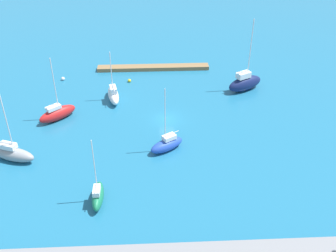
{
  "coord_description": "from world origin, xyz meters",
  "views": [
    {
      "loc": [
        2.53,
        56.83,
        35.95
      ],
      "look_at": [
        0.0,
        4.39,
        1.5
      ],
      "focal_mm": 42.92,
      "sensor_mm": 36.0,
      "label": 1
    }
  ],
  "objects_px": {
    "sailboat_green_far_south": "(98,195)",
    "sailboat_navy_outer_mooring": "(245,83)",
    "sailboat_gray_center_basin": "(13,153)",
    "mooring_buoy_white": "(63,79)",
    "pier_dock": "(153,68)",
    "mooring_buoy_yellow": "(129,81)",
    "sailboat_red_along_channel": "(57,113)",
    "sailboat_white_inner_mooring": "(113,94)",
    "sailboat_blue_near_pier": "(167,144)"
  },
  "relations": [
    {
      "from": "pier_dock",
      "to": "sailboat_gray_center_basin",
      "type": "height_order",
      "value": "sailboat_gray_center_basin"
    },
    {
      "from": "sailboat_blue_near_pier",
      "to": "mooring_buoy_yellow",
      "type": "height_order",
      "value": "sailboat_blue_near_pier"
    },
    {
      "from": "mooring_buoy_yellow",
      "to": "mooring_buoy_white",
      "type": "height_order",
      "value": "mooring_buoy_white"
    },
    {
      "from": "sailboat_white_inner_mooring",
      "to": "mooring_buoy_yellow",
      "type": "distance_m",
      "value": 7.66
    },
    {
      "from": "pier_dock",
      "to": "sailboat_navy_outer_mooring",
      "type": "bearing_deg",
      "value": 149.6
    },
    {
      "from": "sailboat_green_far_south",
      "to": "mooring_buoy_white",
      "type": "xyz_separation_m",
      "value": [
        10.28,
        -34.62,
        -0.74
      ]
    },
    {
      "from": "sailboat_white_inner_mooring",
      "to": "sailboat_green_far_south",
      "type": "height_order",
      "value": "sailboat_green_far_south"
    },
    {
      "from": "pier_dock",
      "to": "sailboat_red_along_channel",
      "type": "xyz_separation_m",
      "value": [
        16.26,
        18.72,
        0.81
      ]
    },
    {
      "from": "sailboat_blue_near_pier",
      "to": "mooring_buoy_yellow",
      "type": "bearing_deg",
      "value": -106.36
    },
    {
      "from": "sailboat_gray_center_basin",
      "to": "sailboat_red_along_channel",
      "type": "distance_m",
      "value": 11.63
    },
    {
      "from": "sailboat_green_far_south",
      "to": "sailboat_navy_outer_mooring",
      "type": "xyz_separation_m",
      "value": [
        -24.61,
        -28.81,
        0.48
      ]
    },
    {
      "from": "sailboat_red_along_channel",
      "to": "sailboat_gray_center_basin",
      "type": "bearing_deg",
      "value": -152.15
    },
    {
      "from": "sailboat_green_far_south",
      "to": "mooring_buoy_yellow",
      "type": "relative_size",
      "value": 14.8
    },
    {
      "from": "sailboat_blue_near_pier",
      "to": "sailboat_red_along_channel",
      "type": "bearing_deg",
      "value": -59.91
    },
    {
      "from": "sailboat_green_far_south",
      "to": "mooring_buoy_white",
      "type": "height_order",
      "value": "sailboat_green_far_south"
    },
    {
      "from": "sailboat_blue_near_pier",
      "to": "sailboat_white_inner_mooring",
      "type": "bearing_deg",
      "value": -91.98
    },
    {
      "from": "pier_dock",
      "to": "mooring_buoy_yellow",
      "type": "bearing_deg",
      "value": 49.34
    },
    {
      "from": "mooring_buoy_white",
      "to": "pier_dock",
      "type": "bearing_deg",
      "value": -166.9
    },
    {
      "from": "sailboat_gray_center_basin",
      "to": "sailboat_white_inner_mooring",
      "type": "bearing_deg",
      "value": 71.58
    },
    {
      "from": "sailboat_gray_center_basin",
      "to": "mooring_buoy_white",
      "type": "xyz_separation_m",
      "value": [
        -2.75,
        -25.32,
        -0.8
      ]
    },
    {
      "from": "sailboat_navy_outer_mooring",
      "to": "sailboat_red_along_channel",
      "type": "distance_m",
      "value": 34.39
    },
    {
      "from": "pier_dock",
      "to": "sailboat_white_inner_mooring",
      "type": "height_order",
      "value": "sailboat_white_inner_mooring"
    },
    {
      "from": "sailboat_white_inner_mooring",
      "to": "sailboat_red_along_channel",
      "type": "relative_size",
      "value": 0.84
    },
    {
      "from": "sailboat_white_inner_mooring",
      "to": "mooring_buoy_white",
      "type": "relative_size",
      "value": 13.19
    },
    {
      "from": "mooring_buoy_white",
      "to": "sailboat_green_far_south",
      "type": "bearing_deg",
      "value": 106.55
    },
    {
      "from": "pier_dock",
      "to": "sailboat_red_along_channel",
      "type": "distance_m",
      "value": 24.8
    },
    {
      "from": "sailboat_red_along_channel",
      "to": "sailboat_white_inner_mooring",
      "type": "bearing_deg",
      "value": -5.91
    },
    {
      "from": "pier_dock",
      "to": "mooring_buoy_white",
      "type": "distance_m",
      "value": 18.38
    },
    {
      "from": "sailboat_gray_center_basin",
      "to": "mooring_buoy_white",
      "type": "relative_size",
      "value": 15.58
    },
    {
      "from": "pier_dock",
      "to": "sailboat_green_far_south",
      "type": "xyz_separation_m",
      "value": [
        7.62,
        38.78,
        0.7
      ]
    },
    {
      "from": "sailboat_navy_outer_mooring",
      "to": "sailboat_gray_center_basin",
      "type": "bearing_deg",
      "value": 179.86
    },
    {
      "from": "sailboat_gray_center_basin",
      "to": "sailboat_navy_outer_mooring",
      "type": "xyz_separation_m",
      "value": [
        -37.64,
        -19.52,
        0.42
      ]
    },
    {
      "from": "sailboat_blue_near_pier",
      "to": "sailboat_navy_outer_mooring",
      "type": "xyz_separation_m",
      "value": [
        -15.45,
        -18.18,
        0.54
      ]
    },
    {
      "from": "sailboat_white_inner_mooring",
      "to": "sailboat_blue_near_pier",
      "type": "bearing_deg",
      "value": -161.1
    },
    {
      "from": "pier_dock",
      "to": "sailboat_navy_outer_mooring",
      "type": "relative_size",
      "value": 1.69
    },
    {
      "from": "pier_dock",
      "to": "sailboat_green_far_south",
      "type": "bearing_deg",
      "value": 78.89
    },
    {
      "from": "pier_dock",
      "to": "mooring_buoy_yellow",
      "type": "distance_m",
      "value": 7.32
    },
    {
      "from": "sailboat_red_along_channel",
      "to": "mooring_buoy_yellow",
      "type": "bearing_deg",
      "value": 8.91
    },
    {
      "from": "pier_dock",
      "to": "mooring_buoy_yellow",
      "type": "xyz_separation_m",
      "value": [
        4.77,
        5.56,
        -0.08
      ]
    },
    {
      "from": "sailboat_red_along_channel",
      "to": "mooring_buoy_white",
      "type": "distance_m",
      "value": 14.67
    },
    {
      "from": "sailboat_blue_near_pier",
      "to": "sailboat_red_along_channel",
      "type": "xyz_separation_m",
      "value": [
        17.81,
        -9.44,
        0.17
      ]
    },
    {
      "from": "sailboat_red_along_channel",
      "to": "mooring_buoy_white",
      "type": "relative_size",
      "value": 15.72
    },
    {
      "from": "sailboat_red_along_channel",
      "to": "mooring_buoy_white",
      "type": "height_order",
      "value": "sailboat_red_along_channel"
    },
    {
      "from": "sailboat_white_inner_mooring",
      "to": "sailboat_red_along_channel",
      "type": "xyz_separation_m",
      "value": [
        8.89,
        6.01,
        -0.0
      ]
    },
    {
      "from": "sailboat_navy_outer_mooring",
      "to": "sailboat_red_along_channel",
      "type": "bearing_deg",
      "value": 167.19
    },
    {
      "from": "sailboat_blue_near_pier",
      "to": "sailboat_gray_center_basin",
      "type": "xyz_separation_m",
      "value": [
        22.19,
        1.33,
        0.12
      ]
    },
    {
      "from": "sailboat_blue_near_pier",
      "to": "sailboat_white_inner_mooring",
      "type": "distance_m",
      "value": 17.84
    },
    {
      "from": "sailboat_red_along_channel",
      "to": "pier_dock",
      "type": "bearing_deg",
      "value": 9.04
    },
    {
      "from": "sailboat_gray_center_basin",
      "to": "mooring_buoy_white",
      "type": "bearing_deg",
      "value": 103.75
    },
    {
      "from": "sailboat_white_inner_mooring",
      "to": "sailboat_gray_center_basin",
      "type": "distance_m",
      "value": 21.4
    }
  ]
}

